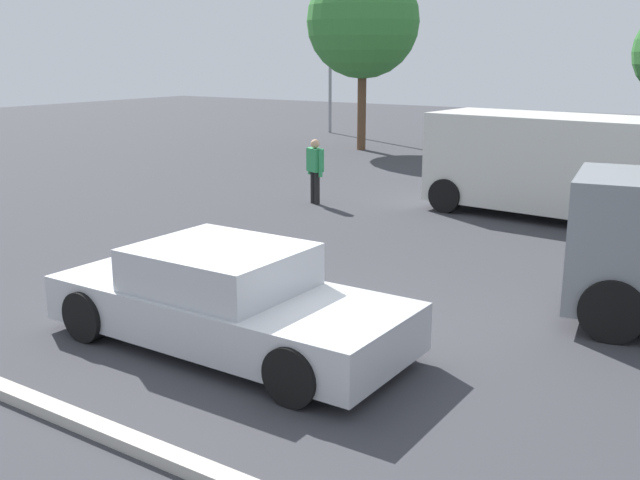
{
  "coord_description": "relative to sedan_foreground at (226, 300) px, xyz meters",
  "views": [
    {
      "loc": [
        5.16,
        -6.55,
        3.44
      ],
      "look_at": [
        -0.39,
        1.77,
        0.9
      ],
      "focal_mm": 41.17,
      "sensor_mm": 36.0,
      "label": 1
    }
  ],
  "objects": [
    {
      "name": "ground_plane",
      "position": [
        0.41,
        0.23,
        -0.57
      ],
      "size": [
        80.0,
        80.0,
        0.0
      ],
      "primitive_type": "plane",
      "color": "#38383D"
    },
    {
      "name": "sedan_foreground",
      "position": [
        0.0,
        0.0,
        0.0
      ],
      "size": [
        4.53,
        1.92,
        1.23
      ],
      "rotation": [
        0.0,
        0.0,
        0.0
      ],
      "color": "#B7BABF",
      "rests_on": "ground_plane"
    },
    {
      "name": "dog",
      "position": [
        -2.49,
        2.05,
        -0.3
      ],
      "size": [
        0.59,
        0.25,
        0.42
      ],
      "rotation": [
        0.0,
        0.0,
        0.06
      ],
      "color": "olive",
      "rests_on": "ground_plane"
    },
    {
      "name": "van_white",
      "position": [
        1.14,
        9.45,
        0.61
      ],
      "size": [
        5.5,
        2.63,
        2.19
      ],
      "rotation": [
        0.0,
        0.0,
        -0.08
      ],
      "color": "silver",
      "rests_on": "ground_plane"
    },
    {
      "name": "pedestrian",
      "position": [
        -3.99,
        7.82,
        0.33
      ],
      "size": [
        0.53,
        0.38,
        1.52
      ],
      "rotation": [
        0.0,
        0.0,
        4.3
      ],
      "color": "black",
      "rests_on": "ground_plane"
    },
    {
      "name": "parking_curb",
      "position": [
        0.41,
        -2.33,
        -0.51
      ],
      "size": [
        9.94,
        0.2,
        0.12
      ],
      "primitive_type": "cube",
      "color": "#B7B2A8",
      "rests_on": "ground_plane"
    },
    {
      "name": "light_post_far",
      "position": [
        -12.52,
        21.63,
        4.55
      ],
      "size": [
        0.44,
        0.44,
        7.76
      ],
      "color": "gray",
      "rests_on": "ground_plane"
    },
    {
      "name": "tree_back_center",
      "position": [
        -8.26,
        17.19,
        4.01
      ],
      "size": [
        4.04,
        4.04,
        6.61
      ],
      "color": "brown",
      "rests_on": "ground_plane"
    }
  ]
}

